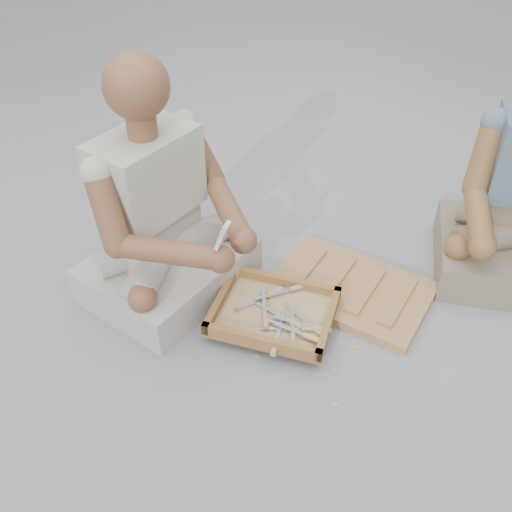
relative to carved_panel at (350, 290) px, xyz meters
The scene contains 24 objects.
ground 0.45m from the carved_panel, 122.21° to the right, with size 60.00×60.00×0.00m, color #A09FA4.
carved_panel is the anchor object (origin of this frame).
tool_tray 0.36m from the carved_panel, 123.69° to the right, with size 0.50×0.43×0.06m.
chisel_0 0.34m from the carved_panel, 138.81° to the right, with size 0.12×0.20×0.02m.
chisel_1 0.41m from the carved_panel, 100.59° to the right, with size 0.11×0.21×0.02m.
chisel_2 0.31m from the carved_panel, 96.15° to the right, with size 0.21×0.11×0.02m.
chisel_3 0.35m from the carved_panel, 111.90° to the right, with size 0.22×0.06×0.02m.
chisel_4 0.34m from the carved_panel, 100.07° to the right, with size 0.21×0.11×0.02m.
chisel_5 0.32m from the carved_panel, 94.26° to the right, with size 0.22×0.05×0.02m.
chisel_6 0.41m from the carved_panel, 121.06° to the right, with size 0.13×0.20×0.02m.
chisel_7 0.46m from the carved_panel, 105.84° to the right, with size 0.08×0.22×0.02m.
chisel_8 0.37m from the carved_panel, 95.61° to the right, with size 0.22×0.02×0.02m.
chisel_9 0.25m from the carved_panel, 139.29° to the right, with size 0.16×0.18×0.02m.
wood_chip_0 0.50m from the carved_panel, 110.74° to the right, with size 0.02×0.01×0.00m, color tan.
wood_chip_1 0.29m from the carved_panel, 63.44° to the right, with size 0.02×0.01×0.00m, color tan.
wood_chip_2 0.24m from the carved_panel, 121.79° to the right, with size 0.02×0.01×0.00m, color tan.
wood_chip_3 0.43m from the carved_panel, 138.93° to the right, with size 0.02×0.01×0.00m, color tan.
wood_chip_4 0.21m from the carved_panel, 111.42° to the right, with size 0.02×0.01×0.00m, color tan.
wood_chip_5 0.20m from the carved_panel, 141.10° to the right, with size 0.02×0.01×0.00m, color tan.
wood_chip_6 0.56m from the carved_panel, 74.50° to the right, with size 0.02×0.01×0.00m, color tan.
wood_chip_7 0.41m from the carved_panel, 77.47° to the right, with size 0.02×0.01×0.00m, color tan.
wood_chip_8 0.29m from the carved_panel, 69.20° to the right, with size 0.02×0.01×0.00m, color tan.
craftsman 0.81m from the carved_panel, 156.69° to the right, with size 0.69×0.69×0.96m.
mobile_phone 0.69m from the carved_panel, 129.85° to the right, with size 0.06×0.05×0.11m.
Camera 1 is at (0.69, -1.30, 1.61)m, focal length 40.00 mm.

